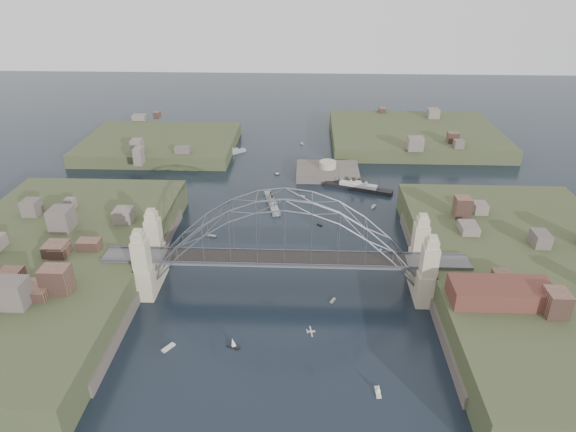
{
  "coord_description": "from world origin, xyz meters",
  "views": [
    {
      "loc": [
        4.79,
        -98.62,
        69.8
      ],
      "look_at": [
        0.0,
        18.0,
        10.0
      ],
      "focal_mm": 31.53,
      "sensor_mm": 36.0,
      "label": 1
    }
  ],
  "objects_px": {
    "wharf_shed": "(501,293)",
    "naval_cruiser_far": "(229,153)",
    "bridge": "(285,243)",
    "naval_cruiser_near": "(272,202)",
    "ocean_liner": "(358,187)",
    "fort_island": "(327,176)"
  },
  "relations": [
    {
      "from": "wharf_shed",
      "to": "naval_cruiser_far",
      "type": "xyz_separation_m",
      "value": [
        -70.48,
        103.93,
        -9.22
      ]
    },
    {
      "from": "wharf_shed",
      "to": "naval_cruiser_near",
      "type": "distance_m",
      "value": 78.51
    },
    {
      "from": "bridge",
      "to": "naval_cruiser_near",
      "type": "relative_size",
      "value": 4.8
    },
    {
      "from": "bridge",
      "to": "fort_island",
      "type": "xyz_separation_m",
      "value": [
        12.0,
        70.0,
        -12.66
      ]
    },
    {
      "from": "bridge",
      "to": "wharf_shed",
      "type": "relative_size",
      "value": 4.2
    },
    {
      "from": "naval_cruiser_far",
      "to": "ocean_liner",
      "type": "xyz_separation_m",
      "value": [
        48.5,
        -32.04,
        0.1
      ]
    },
    {
      "from": "bridge",
      "to": "naval_cruiser_near",
      "type": "xyz_separation_m",
      "value": [
        -6.3,
        45.57,
        -11.51
      ]
    },
    {
      "from": "fort_island",
      "to": "wharf_shed",
      "type": "relative_size",
      "value": 1.1
    },
    {
      "from": "wharf_shed",
      "to": "naval_cruiser_far",
      "type": "relative_size",
      "value": 1.56
    },
    {
      "from": "wharf_shed",
      "to": "naval_cruiser_near",
      "type": "relative_size",
      "value": 1.14
    },
    {
      "from": "naval_cruiser_near",
      "to": "naval_cruiser_far",
      "type": "relative_size",
      "value": 1.37
    },
    {
      "from": "naval_cruiser_near",
      "to": "fort_island",
      "type": "bearing_deg",
      "value": 53.15
    },
    {
      "from": "fort_island",
      "to": "naval_cruiser_far",
      "type": "height_order",
      "value": "fort_island"
    },
    {
      "from": "ocean_liner",
      "to": "fort_island",
      "type": "bearing_deg",
      "value": 129.59
    },
    {
      "from": "wharf_shed",
      "to": "naval_cruiser_near",
      "type": "xyz_separation_m",
      "value": [
        -50.3,
        59.57,
        -9.19
      ]
    },
    {
      "from": "naval_cruiser_near",
      "to": "ocean_liner",
      "type": "relative_size",
      "value": 0.77
    },
    {
      "from": "naval_cruiser_near",
      "to": "ocean_liner",
      "type": "height_order",
      "value": "ocean_liner"
    },
    {
      "from": "naval_cruiser_far",
      "to": "ocean_liner",
      "type": "height_order",
      "value": "ocean_liner"
    },
    {
      "from": "wharf_shed",
      "to": "ocean_liner",
      "type": "relative_size",
      "value": 0.88
    },
    {
      "from": "naval_cruiser_near",
      "to": "ocean_liner",
      "type": "xyz_separation_m",
      "value": [
        28.32,
        12.32,
        0.07
      ]
    },
    {
      "from": "wharf_shed",
      "to": "ocean_liner",
      "type": "xyz_separation_m",
      "value": [
        -21.98,
        71.89,
        -9.12
      ]
    },
    {
      "from": "fort_island",
      "to": "naval_cruiser_far",
      "type": "bearing_deg",
      "value": 152.62
    }
  ]
}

